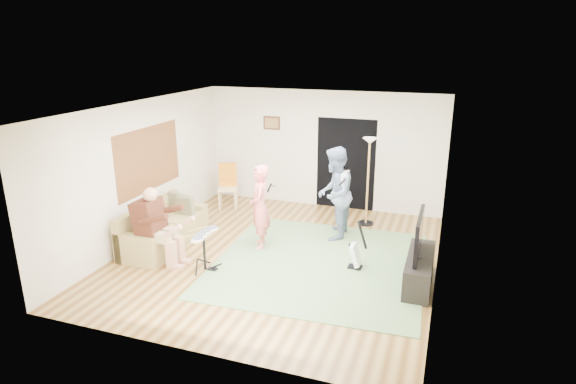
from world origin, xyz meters
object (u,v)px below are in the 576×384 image
object	(u,v)px
drum_kit	(204,253)
television	(419,235)
guitarist	(335,194)
torchiere_lamp	(369,166)
sofa	(161,232)
guitar_spare	(356,255)
singer	(260,207)
tv_cabinet	(419,270)
dining_chair	(229,192)

from	to	relation	value
drum_kit	television	world-z (taller)	television
guitarist	television	distance (m)	2.23
drum_kit	torchiere_lamp	size ratio (longest dim) A/B	0.37
sofa	guitar_spare	bearing A→B (deg)	3.58
singer	torchiere_lamp	bearing A→B (deg)	116.99
singer	guitarist	distance (m)	1.50
tv_cabinet	guitarist	bearing A→B (deg)	140.87
tv_cabinet	guitar_spare	bearing A→B (deg)	168.03
drum_kit	sofa	bearing A→B (deg)	153.22
singer	tv_cabinet	xyz separation A→B (m)	(2.97, -0.54, -0.55)
guitar_spare	dining_chair	xyz separation A→B (m)	(-3.46, 2.18, 0.12)
drum_kit	singer	xyz separation A→B (m)	(0.53, 1.20, 0.49)
singer	guitarist	xyz separation A→B (m)	(1.20, 0.89, 0.12)
sofa	drum_kit	distance (m)	1.44
singer	guitarist	bearing A→B (deg)	105.99
sofa	singer	world-z (taller)	singer
tv_cabinet	dining_chair	bearing A→B (deg)	151.99
tv_cabinet	television	xyz separation A→B (m)	(-0.05, 0.00, 0.60)
guitarist	television	xyz separation A→B (m)	(1.71, -1.43, -0.06)
drum_kit	torchiere_lamp	bearing A→B (deg)	53.84
guitarist	television	bearing A→B (deg)	46.94
guitar_spare	tv_cabinet	distance (m)	1.09
singer	torchiere_lamp	world-z (taller)	torchiere_lamp
sofa	drum_kit	xyz separation A→B (m)	(1.29, -0.65, 0.04)
guitarist	dining_chair	world-z (taller)	guitarist
singer	drum_kit	bearing A→B (deg)	-44.41
sofa	torchiere_lamp	size ratio (longest dim) A/B	1.06
sofa	singer	size ratio (longest dim) A/B	1.23
drum_kit	tv_cabinet	distance (m)	3.56
drum_kit	singer	bearing A→B (deg)	66.03
drum_kit	torchiere_lamp	xyz separation A→B (m)	(2.22, 3.03, 0.97)
singer	guitar_spare	xyz separation A→B (m)	(1.90, -0.32, -0.55)
singer	dining_chair	bearing A→B (deg)	-160.54
dining_chair	television	distance (m)	5.10
torchiere_lamp	tv_cabinet	xyz separation A→B (m)	(1.28, -2.38, -1.03)
tv_cabinet	singer	bearing A→B (deg)	169.61
torchiere_lamp	tv_cabinet	world-z (taller)	torchiere_lamp
guitar_spare	television	xyz separation A→B (m)	(1.02, -0.23, 0.60)
guitarist	television	world-z (taller)	guitarist
singer	guitar_spare	distance (m)	2.00
guitarist	dining_chair	xyz separation A→B (m)	(-2.76, 0.97, -0.55)
sofa	dining_chair	distance (m)	2.43
singer	television	size ratio (longest dim) A/B	1.46
television	tv_cabinet	bearing A→B (deg)	0.00
television	guitarist	bearing A→B (deg)	140.06
guitar_spare	guitarist	bearing A→B (deg)	119.87
dining_chair	television	size ratio (longest dim) A/B	0.94
torchiere_lamp	guitar_spare	bearing A→B (deg)	-84.30
sofa	television	size ratio (longest dim) A/B	1.80
drum_kit	dining_chair	bearing A→B (deg)	108.50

